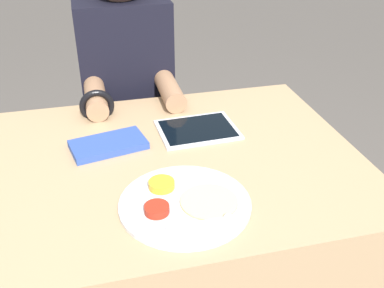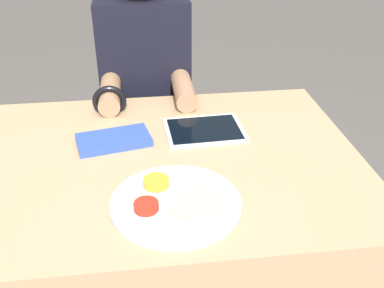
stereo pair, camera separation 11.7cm
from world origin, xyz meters
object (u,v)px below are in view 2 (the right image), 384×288
(thali_tray, at_px, (176,202))
(tablet_device, at_px, (204,130))
(red_notebook, at_px, (114,140))
(person_diner, at_px, (148,119))

(thali_tray, relative_size, tablet_device, 1.28)
(red_notebook, xyz_separation_m, person_diner, (0.11, 0.47, -0.18))
(thali_tray, distance_m, red_notebook, 0.34)
(tablet_device, bearing_deg, person_diner, 110.24)
(thali_tray, height_order, red_notebook, thali_tray)
(red_notebook, bearing_deg, thali_tray, -64.04)
(thali_tray, height_order, person_diner, person_diner)
(thali_tray, relative_size, person_diner, 0.25)
(red_notebook, distance_m, tablet_device, 0.27)
(red_notebook, bearing_deg, person_diner, 77.11)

